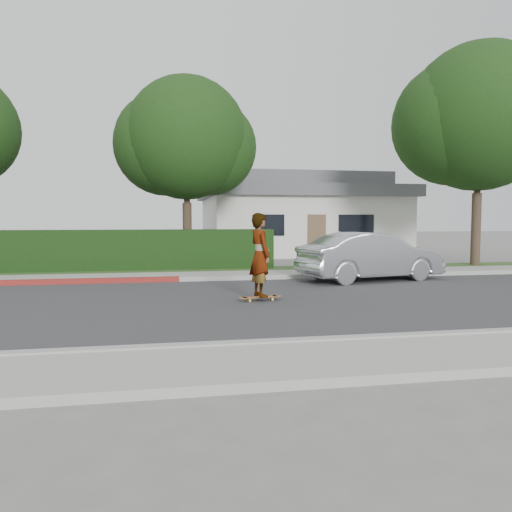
% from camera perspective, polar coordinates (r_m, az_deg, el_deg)
% --- Properties ---
extents(ground, '(120.00, 120.00, 0.00)m').
position_cam_1_polar(ground, '(11.11, -13.22, -5.58)').
color(ground, slate).
rests_on(ground, ground).
extents(road, '(60.00, 8.00, 0.01)m').
position_cam_1_polar(road, '(11.11, -13.22, -5.55)').
color(road, '#2D2D30').
rests_on(road, ground).
extents(curb_near, '(60.00, 0.20, 0.15)m').
position_cam_1_polar(curb_near, '(7.09, -14.69, -10.58)').
color(curb_near, '#9E9E99').
rests_on(curb_near, ground).
extents(sidewalk_near, '(60.00, 1.60, 0.12)m').
position_cam_1_polar(sidewalk_near, '(6.23, -15.27, -12.81)').
color(sidewalk_near, gray).
rests_on(sidewalk_near, ground).
extents(curb_far, '(60.00, 0.20, 0.15)m').
position_cam_1_polar(curb_far, '(15.16, -12.56, -2.68)').
color(curb_far, '#9E9E99').
rests_on(curb_far, ground).
extents(sidewalk_far, '(60.00, 1.60, 0.12)m').
position_cam_1_polar(sidewalk_far, '(16.05, -12.45, -2.36)').
color(sidewalk_far, gray).
rests_on(sidewalk_far, ground).
extents(planting_strip, '(60.00, 1.60, 0.10)m').
position_cam_1_polar(planting_strip, '(17.64, -12.30, -1.80)').
color(planting_strip, '#2D4C1E').
rests_on(planting_strip, ground).
extents(hedge, '(15.00, 1.00, 1.50)m').
position_cam_1_polar(hedge, '(18.51, -21.60, 0.45)').
color(hedge, black).
rests_on(hedge, ground).
extents(tree_center, '(5.66, 4.84, 7.44)m').
position_cam_1_polar(tree_center, '(20.38, -8.03, 12.74)').
color(tree_center, '#33261C').
rests_on(tree_center, ground).
extents(tree_right, '(6.32, 5.60, 8.56)m').
position_cam_1_polar(tree_right, '(21.64, 23.85, 13.85)').
color(tree_right, '#33261C').
rests_on(tree_right, ground).
extents(house, '(10.60, 8.60, 4.30)m').
position_cam_1_polar(house, '(27.96, 4.85, 4.67)').
color(house, beige).
rests_on(house, ground).
extents(skateboard, '(1.05, 0.36, 0.10)m').
position_cam_1_polar(skateboard, '(11.44, 0.47, -4.73)').
color(skateboard, yellow).
rests_on(skateboard, ground).
extents(skateboarder, '(0.61, 0.78, 1.91)m').
position_cam_1_polar(skateboarder, '(11.33, 0.47, 0.11)').
color(skateboarder, white).
rests_on(skateboarder, skateboard).
extents(car_silver, '(4.71, 2.48, 1.48)m').
position_cam_1_polar(car_silver, '(15.57, 12.99, -0.06)').
color(car_silver, '#BABCC2').
rests_on(car_silver, ground).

